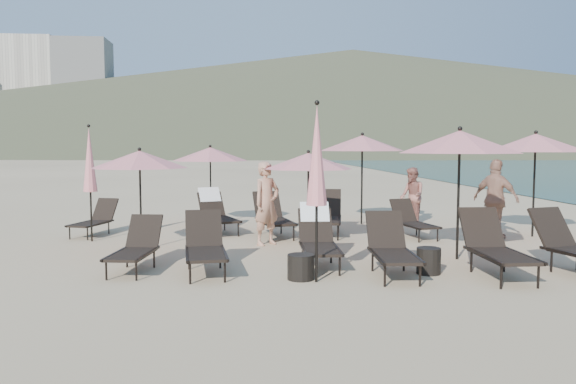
{
  "coord_description": "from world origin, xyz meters",
  "views": [
    {
      "loc": [
        -2.14,
        -9.22,
        2.15
      ],
      "look_at": [
        -1.06,
        3.5,
        1.1
      ],
      "focal_mm": 35.0,
      "sensor_mm": 36.0,
      "label": 1
    }
  ],
  "objects": [
    {
      "name": "ground",
      "position": [
        0.0,
        0.0,
        0.0
      ],
      "size": [
        800.0,
        800.0,
        0.0
      ],
      "primitive_type": "plane",
      "color": "#D6BA8C",
      "rests_on": "ground"
    },
    {
      "name": "volcanic_headland",
      "position": [
        71.37,
        302.62,
        26.49
      ],
      "size": [
        690.0,
        690.0,
        55.0
      ],
      "color": "brown",
      "rests_on": "ground"
    },
    {
      "name": "hotel_skyline",
      "position": [
        -93.62,
        271.21,
        24.18
      ],
      "size": [
        109.0,
        82.0,
        55.0
      ],
      "color": "beige",
      "rests_on": "ground"
    },
    {
      "name": "lounger_0",
      "position": [
        -3.96,
        0.53,
        0.42
      ],
      "size": [
        0.81,
        1.63,
        0.9
      ],
      "rotation": [
        0.0,
        0.0,
        -0.14
      ],
      "color": "black",
      "rests_on": "ground"
    },
    {
      "name": "lounger_1",
      "position": [
        -2.75,
        0.3,
        0.46
      ],
      "size": [
        0.83,
        1.78,
        0.99
      ],
      "rotation": [
        0.0,
        0.0,
        0.1
      ],
      "color": "black",
      "rests_on": "ground"
    },
    {
      "name": "lounger_2",
      "position": [
        -0.76,
        0.73,
        0.52
      ],
      "size": [
        0.68,
        1.75,
        1.08
      ],
      "rotation": [
        0.0,
        0.0,
        -0.03
      ],
      "color": "black",
      "rests_on": "ground"
    },
    {
      "name": "lounger_3",
      "position": [
        0.36,
        -0.15,
        0.46
      ],
      "size": [
        0.76,
        1.76,
        0.99
      ],
      "rotation": [
        0.0,
        0.0,
        -0.06
      ],
      "color": "black",
      "rests_on": "ground"
    },
    {
      "name": "lounger_4",
      "position": [
        2.06,
        -0.37,
        0.5
      ],
      "size": [
        0.74,
        1.85,
        1.06
      ],
      "rotation": [
        0.0,
        0.0,
        -0.02
      ],
      "color": "black",
      "rests_on": "ground"
    },
    {
      "name": "lounger_6",
      "position": [
        -5.65,
        4.54,
        0.39
      ],
      "size": [
        0.98,
        1.57,
        0.84
      ],
      "rotation": [
        0.0,
        0.0,
        -0.31
      ],
      "color": "black",
      "rests_on": "ground"
    },
    {
      "name": "lounger_7",
      "position": [
        -2.75,
        4.79,
        0.52
      ],
      "size": [
        1.16,
        1.83,
        1.08
      ],
      "rotation": [
        0.0,
        0.0,
        0.34
      ],
      "color": "black",
      "rests_on": "ground"
    },
    {
      "name": "lounger_8",
      "position": [
        -1.38,
        4.09,
        0.48
      ],
      "size": [
        0.99,
        1.86,
        1.02
      ],
      "rotation": [
        0.0,
        0.0,
        0.19
      ],
      "color": "black",
      "rests_on": "ground"
    },
    {
      "name": "lounger_9",
      "position": [
        -0.07,
        4.17,
        0.49
      ],
      "size": [
        1.02,
        1.93,
        1.05
      ],
      "rotation": [
        0.0,
        0.0,
        -0.18
      ],
      "color": "black",
      "rests_on": "ground"
    },
    {
      "name": "lounger_10",
      "position": [
        1.9,
        3.58,
        0.4
      ],
      "size": [
        0.86,
        1.58,
        0.86
      ],
      "rotation": [
        0.0,
        0.0,
        0.21
      ],
      "color": "black",
      "rests_on": "ground"
    },
    {
      "name": "umbrella_open_0",
      "position": [
        -4.2,
        2.45,
        1.88
      ],
      "size": [
        1.97,
        1.97,
        2.12
      ],
      "color": "black",
      "rests_on": "ground"
    },
    {
      "name": "umbrella_open_1",
      "position": [
        -0.69,
        2.73,
        1.83
      ],
      "size": [
        1.92,
        1.92,
        2.07
      ],
      "color": "black",
      "rests_on": "ground"
    },
    {
      "name": "umbrella_open_2",
      "position": [
        1.95,
        1.0,
        2.23
      ],
      "size": [
        2.34,
        2.34,
        2.52
      ],
      "color": "black",
      "rests_on": "ground"
    },
    {
      "name": "umbrella_open_3",
      "position": [
        -2.96,
        6.07,
        1.93
      ],
      "size": [
        2.03,
        2.03,
        2.18
      ],
      "color": "black",
      "rests_on": "ground"
    },
    {
      "name": "umbrella_open_4",
      "position": [
        1.18,
        5.92,
        2.23
      ],
      "size": [
        2.34,
        2.34,
        2.52
      ],
      "color": "black",
      "rests_on": "ground"
    },
    {
      "name": "umbrella_open_5",
      "position": [
        4.77,
        3.45,
        2.22
      ],
      "size": [
        2.34,
        2.34,
        2.52
      ],
      "color": "black",
      "rests_on": "ground"
    },
    {
      "name": "umbrella_closed_0",
      "position": [
        -0.96,
        -0.55,
        1.99
      ],
      "size": [
        0.33,
        0.33,
        2.86
      ],
      "color": "black",
      "rests_on": "ground"
    },
    {
      "name": "umbrella_closed_1",
      "position": [
        -5.51,
        3.65,
        1.83
      ],
      "size": [
        0.31,
        0.31,
        2.63
      ],
      "color": "black",
      "rests_on": "ground"
    },
    {
      "name": "side_table_0",
      "position": [
        -1.18,
        -0.36,
        0.2
      ],
      "size": [
        0.44,
        0.44,
        0.41
      ],
      "primitive_type": "cylinder",
      "color": "black",
      "rests_on": "ground"
    },
    {
      "name": "side_table_1",
      "position": [
        1.0,
        -0.15,
        0.22
      ],
      "size": [
        0.4,
        0.4,
        0.44
      ],
      "primitive_type": "cylinder",
      "color": "black",
      "rests_on": "ground"
    },
    {
      "name": "beachgoer_a",
      "position": [
        -1.58,
        2.87,
        0.91
      ],
      "size": [
        0.79,
        0.75,
        1.82
      ],
      "primitive_type": "imported",
      "rotation": [
        0.0,
        0.0,
        0.66
      ],
      "color": "tan",
      "rests_on": "ground"
    },
    {
      "name": "beachgoer_b",
      "position": [
        2.55,
        5.79,
        0.78
      ],
      "size": [
        0.67,
        0.82,
        1.57
      ],
      "primitive_type": "imported",
      "rotation": [
        0.0,
        0.0,
        -1.47
      ],
      "color": "#A66555",
      "rests_on": "ground"
    },
    {
      "name": "beachgoer_c",
      "position": [
        3.72,
        3.19,
        0.93
      ],
      "size": [
        1.02,
        1.13,
        1.85
      ],
      "primitive_type": "imported",
      "rotation": [
        0.0,
        0.0,
        2.23
      ],
      "color": "tan",
      "rests_on": "ground"
    }
  ]
}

